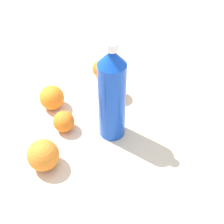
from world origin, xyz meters
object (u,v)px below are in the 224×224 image
Objects in this scene: orange_1 at (101,68)px; orange_3 at (52,98)px; orange_0 at (64,122)px; orange_2 at (115,89)px; orange_4 at (43,155)px; water_bottle at (112,95)px.

orange_1 is 0.21m from orange_3.
orange_2 reaches higher than orange_0.
orange_4 is at bearing 45.46° from orange_1.
orange_2 reaches higher than orange_1.
orange_0 is 0.14m from orange_4.
orange_2 is at bearing 172.02° from water_bottle.
water_bottle is at bearing 61.86° from orange_2.
water_bottle is 4.88× the size of orange_0.
orange_3 is (0.20, -0.04, 0.00)m from orange_2.
orange_3 is at bearing -88.55° from orange_0.
orange_0 is 0.20m from orange_2.
water_bottle is 0.24m from orange_4.
orange_4 reaches higher than orange_2.
orange_1 is at bearing -136.42° from orange_0.
orange_3 is at bearing 22.16° from orange_1.
water_bottle is at bearing -170.28° from orange_4.
orange_2 is (-0.19, -0.07, 0.00)m from orange_0.
water_bottle is 4.05× the size of orange_3.
orange_3 is (0.12, -0.17, -0.11)m from water_bottle.
water_bottle is 5.00× the size of orange_1.
orange_2 is 0.90× the size of orange_3.
orange_1 is 0.40m from orange_4.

